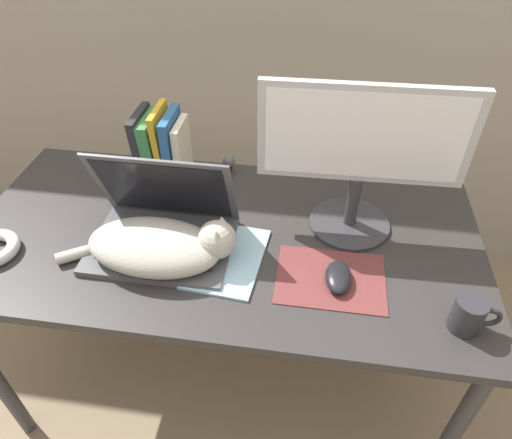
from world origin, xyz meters
TOP-DOWN VIEW (x-y plane):
  - desk at (0.00, 0.36)m, footprint 1.46×0.72m
  - laptop at (-0.15, 0.31)m, footprint 0.39×0.27m
  - cat at (-0.13, 0.23)m, footprint 0.48×0.21m
  - external_monitor at (0.36, 0.45)m, footprint 0.54×0.23m
  - mousepad at (0.31, 0.23)m, footprint 0.28×0.21m
  - computer_mouse at (0.33, 0.22)m, footprint 0.07×0.11m
  - book_row at (-0.24, 0.60)m, footprint 0.15×0.15m
  - notepad at (0.03, 0.26)m, footprint 0.21×0.28m
  - webcam at (-0.04, 0.67)m, footprint 0.04×0.04m
  - mug at (0.62, 0.13)m, footprint 0.11×0.07m

SIDE VIEW (x-z plane):
  - desk at x=0.00m, z-range 0.30..1.06m
  - mousepad at x=0.31m, z-range 0.76..0.76m
  - notepad at x=0.03m, z-range 0.76..0.77m
  - computer_mouse at x=0.33m, z-range 0.76..0.80m
  - webcam at x=-0.04m, z-range 0.77..0.83m
  - mug at x=0.62m, z-range 0.76..0.85m
  - laptop at x=-0.15m, z-range 0.67..0.94m
  - cat at x=-0.13m, z-range 0.75..0.88m
  - book_row at x=-0.24m, z-range 0.75..1.00m
  - external_monitor at x=0.36m, z-range 0.79..1.22m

